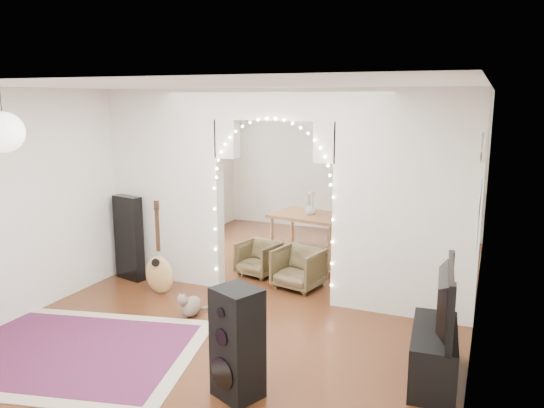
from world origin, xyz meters
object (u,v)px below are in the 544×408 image
at_px(floor_speaker, 237,343).
at_px(dining_table, 310,219).
at_px(media_console, 433,355).
at_px(dining_chair_right, 258,258).
at_px(dining_chair_left, 299,268).
at_px(bookcase, 391,203).
at_px(acoustic_guitar, 159,260).

distance_m(floor_speaker, dining_table, 4.09).
relative_size(floor_speaker, dining_table, 0.75).
bearing_deg(dining_table, media_console, -43.68).
bearing_deg(dining_chair_right, dining_table, 77.50).
height_order(floor_speaker, dining_chair_left, floor_speaker).
xyz_separation_m(media_console, bookcase, (-1.33, 4.97, 0.42)).
relative_size(floor_speaker, dining_chair_right, 1.80).
bearing_deg(dining_chair_right, acoustic_guitar, -114.27).
relative_size(floor_speaker, media_console, 0.99).
bearing_deg(acoustic_guitar, media_console, -34.04).
bearing_deg(bookcase, media_console, -52.96).
bearing_deg(bookcase, acoustic_guitar, -97.33).
distance_m(bookcase, dining_chair_left, 3.24).
distance_m(acoustic_guitar, bookcase, 4.69).
height_order(media_console, bookcase, bookcase).
xyz_separation_m(acoustic_guitar, dining_chair_right, (0.91, 1.21, -0.22)).
bearing_deg(media_console, bookcase, 100.05).
relative_size(media_console, dining_table, 0.76).
bearing_deg(media_console, acoustic_guitar, 161.32).
bearing_deg(floor_speaker, dining_chair_left, 122.73).
relative_size(acoustic_guitar, floor_speaker, 1.08).
xyz_separation_m(acoustic_guitar, dining_table, (1.37, 2.20, 0.21)).
bearing_deg(acoustic_guitar, dining_table, 37.75).
xyz_separation_m(acoustic_guitar, media_console, (3.63, -0.89, -0.22)).
distance_m(acoustic_guitar, dining_chair_right, 1.52).
distance_m(floor_speaker, media_console, 1.83).
relative_size(acoustic_guitar, media_console, 1.08).
xyz_separation_m(media_console, dining_chair_right, (-2.72, 2.10, 0.00)).
bearing_deg(dining_table, dining_chair_left, -67.82).
bearing_deg(floor_speaker, media_console, 54.96).
distance_m(floor_speaker, bookcase, 5.92).
bearing_deg(dining_table, acoustic_guitar, -111.85).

